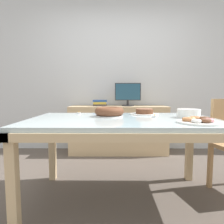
% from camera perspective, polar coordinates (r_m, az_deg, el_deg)
% --- Properties ---
extents(ground_plane, '(12.00, 12.00, 0.00)m').
position_cam_1_polar(ground_plane, '(2.05, 2.96, -23.78)').
color(ground_plane, '#564C44').
extents(wall_back, '(8.00, 0.10, 2.60)m').
position_cam_1_polar(wall_back, '(3.60, 1.74, 10.21)').
color(wall_back, silver).
rests_on(wall_back, ground).
extents(dining_table, '(1.70, 1.03, 0.77)m').
position_cam_1_polar(dining_table, '(1.82, 3.06, -4.50)').
color(dining_table, silver).
rests_on(dining_table, ground).
extents(sideboard, '(1.60, 0.44, 0.79)m').
position_cam_1_polar(sideboard, '(3.34, 1.82, -5.03)').
color(sideboard, '#D1B284').
rests_on(sideboard, ground).
extents(computer_monitor, '(0.42, 0.20, 0.38)m').
position_cam_1_polar(computer_monitor, '(3.30, 4.54, 4.99)').
color(computer_monitor, '#262628').
rests_on(computer_monitor, sideboard).
extents(book_stack, '(0.24, 0.19, 0.10)m').
position_cam_1_polar(book_stack, '(3.30, -3.47, 2.59)').
color(book_stack, '#3F3838').
rests_on(book_stack, sideboard).
extents(cake_chocolate_round, '(0.29, 0.29, 0.06)m').
position_cam_1_polar(cake_chocolate_round, '(2.13, 9.25, -0.07)').
color(cake_chocolate_round, white).
rests_on(cake_chocolate_round, dining_table).
extents(cake_golden_bundt, '(0.28, 0.28, 0.09)m').
position_cam_1_polar(cake_golden_bundt, '(1.93, -0.79, 0.05)').
color(cake_golden_bundt, white).
rests_on(cake_golden_bundt, dining_table).
extents(pastry_platter, '(0.34, 0.34, 0.04)m').
position_cam_1_polar(pastry_platter, '(1.66, 23.72, -2.35)').
color(pastry_platter, white).
rests_on(pastry_platter, dining_table).
extents(plate_stack, '(0.21, 0.21, 0.08)m').
position_cam_1_polar(plate_stack, '(1.97, 21.03, -0.37)').
color(plate_stack, white).
rests_on(plate_stack, dining_table).
extents(tealight_near_front, '(0.04, 0.04, 0.04)m').
position_cam_1_polar(tealight_near_front, '(2.20, -1.76, -0.23)').
color(tealight_near_front, silver).
rests_on(tealight_near_front, dining_table).
extents(tealight_centre, '(0.04, 0.04, 0.04)m').
position_cam_1_polar(tealight_centre, '(2.21, -9.48, -0.28)').
color(tealight_centre, silver).
rests_on(tealight_centre, dining_table).
extents(tealight_right_edge, '(0.04, 0.04, 0.04)m').
position_cam_1_polar(tealight_right_edge, '(1.92, 12.09, -1.18)').
color(tealight_right_edge, silver).
rests_on(tealight_right_edge, dining_table).
extents(tealight_near_cakes, '(0.04, 0.04, 0.04)m').
position_cam_1_polar(tealight_near_cakes, '(2.19, 20.18, -0.59)').
color(tealight_near_cakes, silver).
rests_on(tealight_near_cakes, dining_table).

